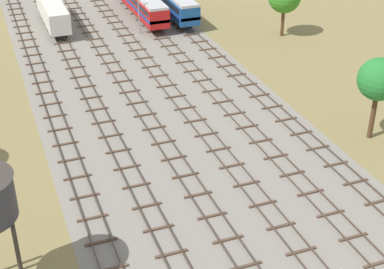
% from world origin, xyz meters
% --- Properties ---
extents(ground_plane, '(480.00, 480.00, 0.00)m').
position_xyz_m(ground_plane, '(0.00, 56.00, 0.00)').
color(ground_plane, olive).
extents(ballast_bed, '(25.74, 176.00, 0.01)m').
position_xyz_m(ballast_bed, '(0.00, 56.00, 0.00)').
color(ballast_bed, gray).
rests_on(ballast_bed, ground).
extents(track_far_left, '(2.40, 126.00, 0.29)m').
position_xyz_m(track_far_left, '(-10.87, 57.00, 0.14)').
color(track_far_left, '#47382D').
rests_on(track_far_left, ground).
extents(track_left, '(2.40, 126.00, 0.29)m').
position_xyz_m(track_left, '(-6.52, 57.00, 0.14)').
color(track_left, '#47382D').
rests_on(track_left, ground).
extents(track_centre_left, '(2.40, 126.00, 0.29)m').
position_xyz_m(track_centre_left, '(-2.17, 57.00, 0.14)').
color(track_centre_left, '#47382D').
rests_on(track_centre_left, ground).
extents(track_centre, '(2.40, 126.00, 0.29)m').
position_xyz_m(track_centre, '(2.17, 57.00, 0.14)').
color(track_centre, '#47382D').
rests_on(track_centre, ground).
extents(track_centre_right, '(2.40, 126.00, 0.29)m').
position_xyz_m(track_centre_right, '(6.52, 57.00, 0.14)').
color(track_centre_right, '#47382D').
rests_on(track_centre_right, ground).
extents(track_right, '(2.40, 126.00, 0.29)m').
position_xyz_m(track_right, '(10.87, 57.00, 0.14)').
color(track_right, '#47382D').
rests_on(track_right, ground).
extents(freight_boxcar_left_nearest, '(2.87, 14.00, 3.60)m').
position_xyz_m(freight_boxcar_left_nearest, '(-6.52, 83.43, 2.45)').
color(freight_boxcar_left_nearest, beige).
rests_on(freight_boxcar_left_nearest, ground).
extents(signal_post_nearest, '(0.28, 0.47, 5.78)m').
position_xyz_m(signal_post_nearest, '(4.35, 76.79, 3.65)').
color(signal_post_nearest, gray).
rests_on(signal_post_nearest, ground).
extents(lineside_tree_1, '(3.98, 3.98, 8.05)m').
position_xyz_m(lineside_tree_1, '(16.65, 40.61, 5.99)').
color(lineside_tree_1, '#4C331E').
rests_on(lineside_tree_1, ground).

